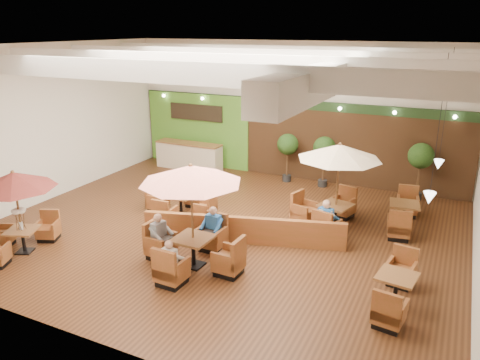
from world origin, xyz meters
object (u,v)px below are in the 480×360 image
Objects in this scene: table_4 at (396,290)px; diner_0 at (171,257)px; table_0 at (15,194)px; diner_1 at (212,225)px; diner_4 at (327,217)px; table_2 at (336,167)px; service_counter at (189,156)px; topiary_1 at (324,150)px; table_1 at (192,198)px; table_3 at (181,203)px; topiary_0 at (288,146)px; booth_divider at (243,230)px; table_5 at (403,215)px; diner_3 at (327,216)px; topiary_2 at (421,158)px; diner_2 at (160,232)px.

table_4 is 3.46× the size of diner_0.
table_0 is 5.39m from diner_1.
table_2 is at bearing 103.16° from diner_4.
table_4 is at bearing -35.94° from service_counter.
table_1 is at bearing -99.11° from topiary_1.
topiary_0 reaches higher than table_3.
service_counter is 8.06m from diner_1.
table_1 is 1.11× the size of table_4.
booth_divider is 3.40m from table_2.
table_5 is at bearing 15.34° from table_3.
diner_3 is at bearing 49.52° from table_1.
table_2 reaches higher than topiary_2.
diner_0 is (4.73, 0.34, -0.98)m from table_0.
diner_4 is at bearing 140.03° from table_4.
table_4 is 3.10× the size of diner_2.
topiary_0 is 2.40× the size of diner_1.
table_2 reaches higher than diner_4.
booth_divider is 2.09× the size of table_2.
table_0 is at bearing -129.71° from diner_3.
table_2 reaches higher than topiary_1.
service_counter is 4.59m from topiary_0.
service_counter is 1.53× the size of topiary_0.
diner_3 is at bearing 60.41° from diner_0.
service_counter is 9.01m from table_1.
diner_3 reaches higher than booth_divider.
diner_0 is (-2.65, -5.02, -1.24)m from table_2.
diner_1 is at bearing 94.51° from diner_0.
diner_1 is 1.46m from diner_2.
topiary_0 reaches higher than service_counter.
diner_3 is (0.07, -1.01, -1.20)m from table_2.
diner_4 reaches higher than table_4.
diner_4 is at bearing -57.98° from topiary_0.
service_counter is 1.42× the size of topiary_2.
table_2 is 3.40× the size of diner_3.
topiary_2 reaches higher than diner_0.
table_1 is (-0.59, -1.79, 1.50)m from booth_divider.
diner_3 is at bearing -72.73° from topiary_1.
service_counter is at bearing 66.71° from table_0.
topiary_2 reaches higher than service_counter.
diner_0 is (0.00, -1.03, -1.17)m from table_1.
table_5 is (4.62, 5.05, -1.53)m from table_1.
topiary_0 is at bearing 2.54° from service_counter.
diner_2 is 4.79m from diner_4.
diner_2 is at bearing -70.75° from table_3.
table_3 is at bearing -157.97° from diner_3.
table_0 is 8.68m from diner_4.
diner_0 is (2.18, -3.84, 0.31)m from table_3.
table_1 is at bearing 92.64° from diner_1.
topiary_0 is at bearing 131.24° from diner_4.
diner_0 is at bearing -19.34° from table_0.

